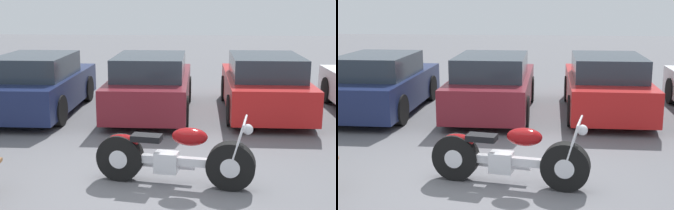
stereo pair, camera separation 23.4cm
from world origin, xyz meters
The scene contains 5 objects.
ground_plane centered at (0.00, 0.00, 0.00)m, with size 60.00×60.00×0.00m, color slate.
motorcycle centered at (0.25, 0.14, 0.42)m, with size 2.35×0.80×1.04m.
parked_car_navy centered at (-3.19, 4.47, 0.67)m, with size 1.86×4.17×1.41m.
parked_car_maroon centered at (-0.52, 4.58, 0.67)m, with size 1.86×4.17×1.41m.
parked_car_red centered at (2.16, 4.74, 0.67)m, with size 1.86×4.17×1.41m.
Camera 2 is at (0.85, -6.31, 2.65)m, focal length 50.00 mm.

